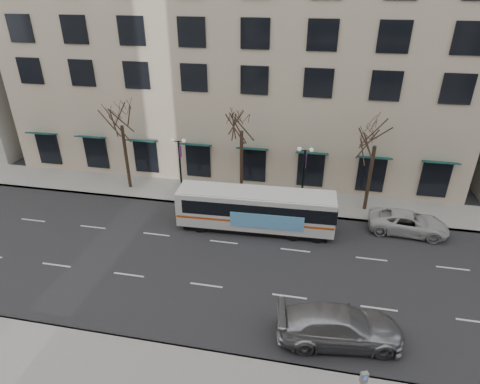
% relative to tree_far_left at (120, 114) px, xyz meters
% --- Properties ---
extents(ground, '(160.00, 160.00, 0.00)m').
position_rel_tree_far_left_xyz_m(ground, '(10.00, -8.80, -6.70)').
color(ground, black).
rests_on(ground, ground).
extents(sidewalk_far, '(80.00, 4.00, 0.15)m').
position_rel_tree_far_left_xyz_m(sidewalk_far, '(15.00, 0.20, -6.62)').
color(sidewalk_far, gray).
rests_on(sidewalk_far, ground).
extents(building_hotel, '(40.00, 20.00, 24.00)m').
position_rel_tree_far_left_xyz_m(building_hotel, '(8.00, 12.20, 5.30)').
color(building_hotel, '#C4B096').
rests_on(building_hotel, ground).
extents(tree_far_left, '(3.60, 3.60, 8.34)m').
position_rel_tree_far_left_xyz_m(tree_far_left, '(0.00, 0.00, 0.00)').
color(tree_far_left, black).
rests_on(tree_far_left, ground).
extents(tree_far_mid, '(3.60, 3.60, 8.55)m').
position_rel_tree_far_left_xyz_m(tree_far_mid, '(10.00, 0.00, 0.21)').
color(tree_far_mid, black).
rests_on(tree_far_mid, ground).
extents(tree_far_right, '(3.60, 3.60, 8.06)m').
position_rel_tree_far_left_xyz_m(tree_far_right, '(20.00, 0.00, -0.28)').
color(tree_far_right, black).
rests_on(tree_far_right, ground).
extents(lamp_post_left, '(1.22, 0.45, 5.21)m').
position_rel_tree_far_left_xyz_m(lamp_post_left, '(5.01, -0.60, -3.75)').
color(lamp_post_left, black).
rests_on(lamp_post_left, ground).
extents(lamp_post_right, '(1.22, 0.45, 5.21)m').
position_rel_tree_far_left_xyz_m(lamp_post_right, '(15.01, -0.60, -3.75)').
color(lamp_post_right, black).
rests_on(lamp_post_right, ground).
extents(city_bus, '(11.37, 2.86, 3.06)m').
position_rel_tree_far_left_xyz_m(city_bus, '(11.96, -4.34, -5.03)').
color(city_bus, silver).
rests_on(city_bus, ground).
extents(silver_car, '(6.60, 3.38, 1.83)m').
position_rel_tree_far_left_xyz_m(silver_car, '(17.70, -13.76, -5.78)').
color(silver_car, '#9A9CA1').
rests_on(silver_car, ground).
extents(white_pickup, '(5.69, 2.90, 1.54)m').
position_rel_tree_far_left_xyz_m(white_pickup, '(22.78, -2.60, -5.93)').
color(white_pickup, '#BABABA').
rests_on(white_pickup, ground).
extents(pay_station, '(0.36, 0.30, 1.44)m').
position_rel_tree_far_left_xyz_m(pay_station, '(18.59, -16.90, -5.50)').
color(pay_station, gray).
rests_on(pay_station, sidewalk_near).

